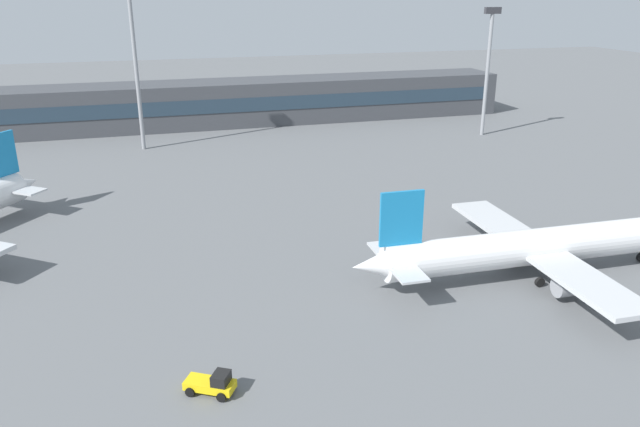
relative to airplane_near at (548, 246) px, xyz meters
name	(u,v)px	position (x,y,z in m)	size (l,w,h in m)	color
ground_plane	(304,239)	(-21.13, 15.70, -3.10)	(400.00, 400.00, 0.00)	slate
terminal_building	(222,103)	(-21.13, 82.77, 1.40)	(122.97, 12.13, 9.00)	#3F4247
airplane_near	(548,246)	(0.00, 0.00, 0.00)	(41.10, 28.59, 10.16)	white
baggage_tug_yellow	(213,383)	(-34.89, -10.46, -2.30)	(3.86, 3.14, 1.75)	yellow
floodlight_tower_west	(488,62)	(26.63, 58.37, 10.90)	(3.20, 0.80, 24.02)	gray
floodlight_tower_east	(135,56)	(-37.85, 65.26, 13.34)	(3.20, 0.80, 28.74)	gray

